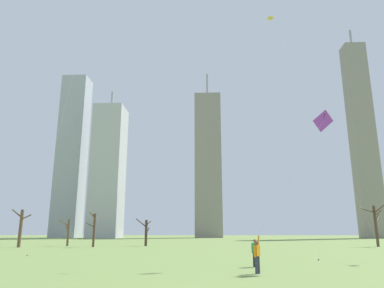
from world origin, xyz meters
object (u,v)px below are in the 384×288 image
kite_flyer_midfield_right_purple (275,218)px  bare_tree_rightmost (376,223)px  bare_tree_left_of_center (21,226)px  bystander_strolling_midfield (255,251)px  bare_tree_right_of_center (94,227)px  bare_tree_leftmost (146,232)px  bare_tree_far_right_edge (68,231)px  distant_kite_drifting_right_yellow (287,53)px

kite_flyer_midfield_right_purple → bare_tree_rightmost: size_ratio=1.66×
kite_flyer_midfield_right_purple → bare_tree_left_of_center: size_ratio=1.91×
bystander_strolling_midfield → bare_tree_right_of_center: bearing=124.2°
bare_tree_left_of_center → bare_tree_rightmost: size_ratio=0.87×
bare_tree_left_of_center → bare_tree_right_of_center: (9.67, 1.41, -0.13)m
bare_tree_leftmost → bare_tree_far_right_edge: bearing=-177.1°
bare_tree_leftmost → kite_flyer_midfield_right_purple: bearing=-69.4°
distant_kite_drifting_right_yellow → bare_tree_left_of_center: bearing=148.9°
bare_tree_far_right_edge → kite_flyer_midfield_right_purple: bearing=-54.0°
distant_kite_drifting_right_yellow → bare_tree_far_right_edge: (-27.79, 24.27, -15.33)m
distant_kite_drifting_right_yellow → bare_tree_rightmost: size_ratio=3.61×
kite_flyer_midfield_right_purple → distant_kite_drifting_right_yellow: distant_kite_drifting_right_yellow is taller
kite_flyer_midfield_right_purple → bare_tree_rightmost: (20.18, 33.04, 0.41)m
bare_tree_far_right_edge → bare_tree_right_of_center: 5.84m
bystander_strolling_midfield → bare_tree_far_right_edge: (-23.52, 30.62, 1.18)m
bare_tree_far_right_edge → bare_tree_rightmost: 44.49m
kite_flyer_midfield_right_purple → bare_tree_left_of_center: kite_flyer_midfield_right_purple is taller
bare_tree_leftmost → bare_tree_rightmost: (32.98, -0.97, 1.19)m
bare_tree_far_right_edge → bare_tree_rightmost: bearing=-0.5°
distant_kite_drifting_right_yellow → bare_tree_left_of_center: (-32.59, 19.68, -14.65)m
distant_kite_drifting_right_yellow → kite_flyer_midfield_right_purple: bearing=-110.9°
bare_tree_right_of_center → bare_tree_rightmost: (39.61, 2.80, 0.58)m
bystander_strolling_midfield → bare_tree_far_right_edge: size_ratio=0.42×
bare_tree_leftmost → bare_tree_right_of_center: bearing=-150.3°
bare_tree_left_of_center → bare_tree_far_right_edge: size_ratio=1.33×
bystander_strolling_midfield → bare_tree_left_of_center: 38.51m
bare_tree_right_of_center → bare_tree_leftmost: 7.65m
bare_tree_right_of_center → bare_tree_leftmost: bare_tree_right_of_center is taller
bare_tree_right_of_center → bare_tree_rightmost: bare_tree_rightmost is taller
kite_flyer_midfield_right_purple → bare_tree_far_right_edge: bearing=126.0°
bare_tree_left_of_center → bare_tree_far_right_edge: bare_tree_left_of_center is taller
bare_tree_far_right_edge → bare_tree_leftmost: size_ratio=0.96×
kite_flyer_midfield_right_purple → bare_tree_right_of_center: kite_flyer_midfield_right_purple is taller
kite_flyer_midfield_right_purple → bare_tree_leftmost: bearing=110.6°
bare_tree_rightmost → bare_tree_far_right_edge: bearing=179.5°
bare_tree_right_of_center → bare_tree_rightmost: 39.71m
bystander_strolling_midfield → distant_kite_drifting_right_yellow: distant_kite_drifting_right_yellow is taller
bystander_strolling_midfield → bare_tree_left_of_center: bearing=137.4°
kite_flyer_midfield_right_purple → bare_tree_leftmost: 36.35m
bare_tree_left_of_center → bare_tree_rightmost: 49.46m
bystander_strolling_midfield → bare_tree_rightmost: size_ratio=0.28×
bystander_strolling_midfield → distant_kite_drifting_right_yellow: 18.20m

